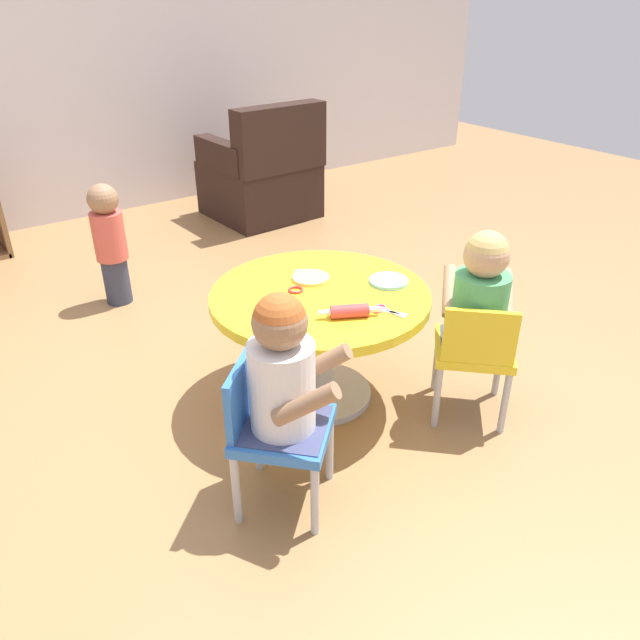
{
  "coord_description": "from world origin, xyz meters",
  "views": [
    {
      "loc": [
        -1.29,
        -1.77,
        1.57
      ],
      "look_at": [
        0.0,
        0.0,
        0.37
      ],
      "focal_mm": 34.62,
      "sensor_mm": 36.0,
      "label": 1
    }
  ],
  "objects_px": {
    "seated_child_left": "(283,370)",
    "craft_scissors": "(385,311)",
    "craft_table": "(320,319)",
    "armchair_dark": "(263,176)",
    "toddler_standing": "(110,241)",
    "rolling_pin": "(349,311)",
    "child_chair_left": "(273,427)",
    "seated_child_right": "(481,295)",
    "child_chair_right": "(474,351)"
  },
  "relations": [
    {
      "from": "rolling_pin",
      "to": "toddler_standing",
      "type": "bearing_deg",
      "value": 102.06
    },
    {
      "from": "seated_child_left",
      "to": "seated_child_right",
      "type": "distance_m",
      "value": 0.89
    },
    {
      "from": "craft_table",
      "to": "child_chair_left",
      "type": "relative_size",
      "value": 1.64
    },
    {
      "from": "armchair_dark",
      "to": "toddler_standing",
      "type": "distance_m",
      "value": 1.6
    },
    {
      "from": "seated_child_right",
      "to": "craft_scissors",
      "type": "relative_size",
      "value": 3.58
    },
    {
      "from": "seated_child_right",
      "to": "armchair_dark",
      "type": "xyz_separation_m",
      "value": [
        0.59,
        2.58,
        -0.22
      ]
    },
    {
      "from": "armchair_dark",
      "to": "seated_child_left",
      "type": "bearing_deg",
      "value": -119.97
    },
    {
      "from": "armchair_dark",
      "to": "child_chair_right",
      "type": "bearing_deg",
      "value": -103.39
    },
    {
      "from": "toddler_standing",
      "to": "child_chair_right",
      "type": "bearing_deg",
      "value": -66.87
    },
    {
      "from": "seated_child_left",
      "to": "rolling_pin",
      "type": "bearing_deg",
      "value": 25.29
    },
    {
      "from": "child_chair_left",
      "to": "seated_child_left",
      "type": "relative_size",
      "value": 1.05
    },
    {
      "from": "craft_table",
      "to": "toddler_standing",
      "type": "height_order",
      "value": "toddler_standing"
    },
    {
      "from": "seated_child_right",
      "to": "craft_table",
      "type": "bearing_deg",
      "value": 135.45
    },
    {
      "from": "craft_table",
      "to": "seated_child_left",
      "type": "bearing_deg",
      "value": -136.58
    },
    {
      "from": "child_chair_left",
      "to": "rolling_pin",
      "type": "distance_m",
      "value": 0.52
    },
    {
      "from": "craft_table",
      "to": "armchair_dark",
      "type": "distance_m",
      "value": 2.38
    },
    {
      "from": "craft_scissors",
      "to": "seated_child_right",
      "type": "bearing_deg",
      "value": -25.74
    },
    {
      "from": "child_chair_left",
      "to": "child_chair_right",
      "type": "bearing_deg",
      "value": -4.26
    },
    {
      "from": "child_chair_right",
      "to": "craft_scissors",
      "type": "height_order",
      "value": "child_chair_right"
    },
    {
      "from": "seated_child_right",
      "to": "craft_scissors",
      "type": "distance_m",
      "value": 0.38
    },
    {
      "from": "seated_child_left",
      "to": "child_chair_right",
      "type": "height_order",
      "value": "seated_child_left"
    },
    {
      "from": "craft_table",
      "to": "seated_child_left",
      "type": "xyz_separation_m",
      "value": [
        -0.45,
        -0.43,
        0.15
      ]
    },
    {
      "from": "craft_table",
      "to": "seated_child_right",
      "type": "bearing_deg",
      "value": -44.55
    },
    {
      "from": "child_chair_left",
      "to": "seated_child_left",
      "type": "xyz_separation_m",
      "value": [
        0.03,
        -0.03,
        0.23
      ]
    },
    {
      "from": "seated_child_left",
      "to": "rolling_pin",
      "type": "distance_m",
      "value": 0.46
    },
    {
      "from": "craft_table",
      "to": "child_chair_right",
      "type": "bearing_deg",
      "value": -48.24
    },
    {
      "from": "craft_table",
      "to": "seated_child_right",
      "type": "xyz_separation_m",
      "value": [
        0.44,
        -0.43,
        0.15
      ]
    },
    {
      "from": "armchair_dark",
      "to": "rolling_pin",
      "type": "xyz_separation_m",
      "value": [
        -1.07,
        -2.38,
        0.21
      ]
    },
    {
      "from": "child_chair_right",
      "to": "seated_child_right",
      "type": "bearing_deg",
      "value": 44.97
    },
    {
      "from": "toddler_standing",
      "to": "craft_scissors",
      "type": "distance_m",
      "value": 1.74
    },
    {
      "from": "seated_child_left",
      "to": "craft_scissors",
      "type": "distance_m",
      "value": 0.57
    },
    {
      "from": "child_chair_left",
      "to": "craft_scissors",
      "type": "xyz_separation_m",
      "value": [
        0.58,
        0.13,
        0.19
      ]
    },
    {
      "from": "seated_child_left",
      "to": "craft_scissors",
      "type": "height_order",
      "value": "seated_child_left"
    },
    {
      "from": "seated_child_right",
      "to": "child_chair_right",
      "type": "bearing_deg",
      "value": -135.03
    },
    {
      "from": "craft_table",
      "to": "child_chair_right",
      "type": "xyz_separation_m",
      "value": [
        0.41,
        -0.46,
        -0.07
      ]
    },
    {
      "from": "child_chair_right",
      "to": "toddler_standing",
      "type": "distance_m",
      "value": 2.02
    },
    {
      "from": "child_chair_right",
      "to": "armchair_dark",
      "type": "distance_m",
      "value": 2.68
    },
    {
      "from": "toddler_standing",
      "to": "rolling_pin",
      "type": "distance_m",
      "value": 1.67
    },
    {
      "from": "child_chair_right",
      "to": "toddler_standing",
      "type": "bearing_deg",
      "value": 113.13
    },
    {
      "from": "craft_scissors",
      "to": "seated_child_left",
      "type": "bearing_deg",
      "value": -164.41
    },
    {
      "from": "toddler_standing",
      "to": "seated_child_right",
      "type": "bearing_deg",
      "value": -65.81
    },
    {
      "from": "seated_child_left",
      "to": "armchair_dark",
      "type": "relative_size",
      "value": 0.6
    },
    {
      "from": "armchair_dark",
      "to": "rolling_pin",
      "type": "bearing_deg",
      "value": -114.19
    },
    {
      "from": "craft_scissors",
      "to": "child_chair_right",
      "type": "bearing_deg",
      "value": -31.68
    },
    {
      "from": "child_chair_left",
      "to": "craft_scissors",
      "type": "distance_m",
      "value": 0.62
    },
    {
      "from": "seated_child_left",
      "to": "rolling_pin",
      "type": "xyz_separation_m",
      "value": [
        0.42,
        0.2,
        -0.01
      ]
    },
    {
      "from": "rolling_pin",
      "to": "craft_scissors",
      "type": "xyz_separation_m",
      "value": [
        0.14,
        -0.04,
        -0.02
      ]
    },
    {
      "from": "seated_child_right",
      "to": "toddler_standing",
      "type": "distance_m",
      "value": 2.01
    },
    {
      "from": "toddler_standing",
      "to": "seated_child_left",
      "type": "bearing_deg",
      "value": -92.21
    },
    {
      "from": "toddler_standing",
      "to": "rolling_pin",
      "type": "height_order",
      "value": "toddler_standing"
    }
  ]
}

